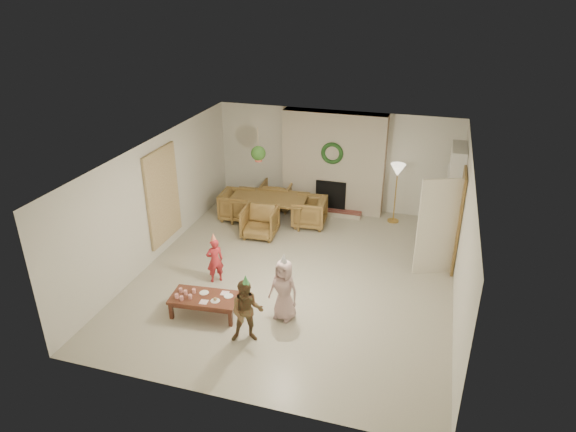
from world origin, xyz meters
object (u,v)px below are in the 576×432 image
at_px(dining_chair_far, 277,196).
at_px(coffee_table_top, 205,298).
at_px(dining_chair_left, 237,205).
at_px(child_plaid, 247,312).
at_px(child_red, 215,260).
at_px(dining_chair_near, 260,222).
at_px(dining_chair_right, 309,212).
at_px(child_pink, 284,290).
at_px(dining_table, 269,209).

distance_m(dining_chair_far, coffee_table_top, 4.68).
height_order(dining_chair_left, child_plaid, child_plaid).
bearing_deg(dining_chair_left, dining_chair_far, -45.00).
bearing_deg(child_red, dining_chair_near, -135.28).
bearing_deg(dining_chair_near, coffee_table_top, -92.30).
xyz_separation_m(dining_chair_near, child_red, (-0.18, -2.05, 0.11)).
bearing_deg(child_red, dining_chair_right, -151.21).
bearing_deg(child_pink, dining_chair_right, 112.25).
distance_m(dining_chair_right, child_pink, 3.69).
height_order(dining_chair_near, child_red, child_red).
height_order(dining_chair_right, child_red, child_red).
bearing_deg(child_red, child_plaid, 89.13).
bearing_deg(dining_chair_left, dining_chair_right, -90.00).
height_order(dining_chair_left, child_pink, child_pink).
xyz_separation_m(dining_table, child_pink, (1.48, -3.58, 0.24)).
bearing_deg(child_red, coffee_table_top, 64.00).
height_order(dining_table, dining_chair_far, dining_chair_far).
bearing_deg(child_red, child_pink, 114.97).
relative_size(coffee_table_top, child_red, 1.28).
bearing_deg(dining_chair_left, child_pink, -151.09).
xyz_separation_m(dining_table, child_red, (-0.13, -2.84, 0.14)).
relative_size(dining_chair_right, coffee_table_top, 0.66).
distance_m(dining_chair_far, child_pink, 4.64).
height_order(child_plaid, child_pink, child_pink).
xyz_separation_m(dining_chair_near, dining_chair_right, (0.93, 0.86, 0.00)).
xyz_separation_m(dining_table, coffee_table_top, (0.14, -3.89, 0.02)).
height_order(dining_table, dining_chair_right, dining_chair_right).
bearing_deg(child_pink, dining_chair_far, 123.86).
height_order(dining_chair_far, dining_chair_left, same).
xyz_separation_m(dining_chair_near, dining_chair_left, (-0.84, 0.74, 0.00)).
bearing_deg(dining_chair_near, dining_chair_right, 38.66).
height_order(dining_chair_right, child_plaid, child_plaid).
distance_m(dining_chair_right, child_plaid, 4.41).
bearing_deg(dining_chair_far, coffee_table_top, 88.48).
relative_size(dining_chair_near, child_plaid, 0.70).
distance_m(dining_chair_left, child_plaid, 4.68).
bearing_deg(child_plaid, dining_chair_far, 84.58).
xyz_separation_m(dining_table, child_plaid, (1.10, -4.34, 0.24)).
bearing_deg(dining_table, dining_chair_far, 90.00).
bearing_deg(dining_chair_near, dining_table, 90.00).
bearing_deg(dining_table, coffee_table_top, -91.83).
bearing_deg(coffee_table_top, child_plaid, -30.61).
height_order(coffee_table_top, child_plaid, child_plaid).
height_order(dining_chair_left, child_red, child_red).
xyz_separation_m(coffee_table_top, child_red, (-0.27, 1.05, 0.12)).
relative_size(dining_chair_left, child_pink, 0.69).
distance_m(child_red, child_plaid, 1.94).
bearing_deg(child_plaid, child_red, 111.26).
bearing_deg(dining_chair_right, child_red, -24.84).
bearing_deg(dining_chair_far, dining_chair_near, 90.00).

